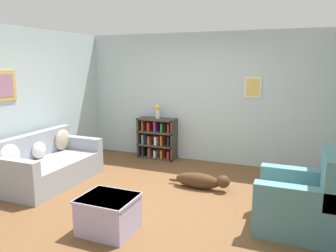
# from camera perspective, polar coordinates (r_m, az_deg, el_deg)

# --- Properties ---
(ground_plane) EXTENTS (14.00, 14.00, 0.00)m
(ground_plane) POSITION_cam_1_polar(r_m,az_deg,el_deg) (4.97, -1.79, -12.79)
(ground_plane) COLOR brown
(wall_back) EXTENTS (5.60, 0.13, 2.60)m
(wall_back) POSITION_cam_1_polar(r_m,az_deg,el_deg) (6.71, 6.04, 4.86)
(wall_back) COLOR silver
(wall_back) RESTS_ON ground_plane
(wall_left) EXTENTS (0.13, 5.00, 2.60)m
(wall_left) POSITION_cam_1_polar(r_m,az_deg,el_deg) (6.10, -24.35, 3.38)
(wall_left) COLOR silver
(wall_left) RESTS_ON ground_plane
(couch) EXTENTS (0.90, 1.72, 0.83)m
(couch) POSITION_cam_1_polar(r_m,az_deg,el_deg) (5.91, -20.09, -6.43)
(couch) COLOR #9399A3
(couch) RESTS_ON ground_plane
(bookshelf) EXTENTS (0.81, 0.33, 0.86)m
(bookshelf) POSITION_cam_1_polar(r_m,az_deg,el_deg) (6.96, -1.87, -2.24)
(bookshelf) COLOR #42382D
(bookshelf) RESTS_ON ground_plane
(recliner_chair) EXTENTS (0.90, 0.88, 1.00)m
(recliner_chair) POSITION_cam_1_polar(r_m,az_deg,el_deg) (4.36, 22.08, -12.11)
(recliner_chair) COLOR slate
(recliner_chair) RESTS_ON ground_plane
(coffee_table) EXTENTS (0.64, 0.57, 0.44)m
(coffee_table) POSITION_cam_1_polar(r_m,az_deg,el_deg) (4.11, -10.34, -14.69)
(coffee_table) COLOR #ADA3CC
(coffee_table) RESTS_ON ground_plane
(dog) EXTENTS (1.04, 0.23, 0.27)m
(dog) POSITION_cam_1_polar(r_m,az_deg,el_deg) (5.38, 5.84, -9.46)
(dog) COLOR #472D19
(dog) RESTS_ON ground_plane
(vase) EXTENTS (0.11, 0.11, 0.30)m
(vase) POSITION_cam_1_polar(r_m,az_deg,el_deg) (6.83, -1.81, 2.71)
(vase) COLOR silver
(vase) RESTS_ON bookshelf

